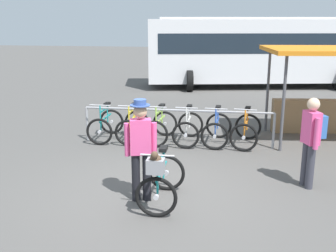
% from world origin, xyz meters
% --- Properties ---
extents(ground_plane, '(80.00, 80.00, 0.00)m').
position_xyz_m(ground_plane, '(0.00, 0.00, 0.00)').
color(ground_plane, '#514F4C').
extents(bike_rack_rail, '(4.61, 0.14, 0.88)m').
position_xyz_m(bike_rack_rail, '(-0.02, 2.85, 0.70)').
color(bike_rack_rail, '#99999E').
rests_on(bike_rack_rail, ground).
extents(racked_bike_teal, '(0.67, 1.10, 0.97)m').
position_xyz_m(racked_bike_teal, '(-1.87, 3.00, 0.37)').
color(racked_bike_teal, black).
rests_on(racked_bike_teal, ground).
extents(racked_bike_yellow, '(0.70, 1.12, 0.97)m').
position_xyz_m(racked_bike_yellow, '(-1.17, 3.01, 0.37)').
color(racked_bike_yellow, black).
rests_on(racked_bike_yellow, ground).
extents(racked_bike_lime, '(0.73, 1.13, 0.97)m').
position_xyz_m(racked_bike_lime, '(-0.47, 3.02, 0.37)').
color(racked_bike_lime, black).
rests_on(racked_bike_lime, ground).
extents(racked_bike_white, '(0.67, 1.09, 0.97)m').
position_xyz_m(racked_bike_white, '(0.23, 3.04, 0.37)').
color(racked_bike_white, black).
rests_on(racked_bike_white, ground).
extents(racked_bike_blue, '(0.72, 1.12, 0.97)m').
position_xyz_m(racked_bike_blue, '(0.93, 3.05, 0.37)').
color(racked_bike_blue, black).
rests_on(racked_bike_blue, ground).
extents(racked_bike_orange, '(0.80, 1.19, 0.98)m').
position_xyz_m(racked_bike_orange, '(1.63, 3.06, 0.37)').
color(racked_bike_orange, black).
rests_on(racked_bike_orange, ground).
extents(featured_bicycle, '(0.67, 1.21, 1.09)m').
position_xyz_m(featured_bicycle, '(0.19, -0.53, 0.49)').
color(featured_bicycle, black).
rests_on(featured_bicycle, ground).
extents(person_with_featured_bike, '(0.52, 0.32, 1.72)m').
position_xyz_m(person_with_featured_bike, '(-0.17, -0.36, 0.95)').
color(person_with_featured_bike, black).
rests_on(person_with_featured_bike, ground).
extents(pedestrian_with_backpack, '(0.41, 0.50, 1.64)m').
position_xyz_m(pedestrian_with_backpack, '(2.68, 0.70, 0.94)').
color(pedestrian_with_backpack, '#383842').
rests_on(pedestrian_with_backpack, ground).
extents(bus_distant, '(10.30, 4.70, 3.08)m').
position_xyz_m(bus_distant, '(2.36, 12.35, 1.74)').
color(bus_distant, silver).
rests_on(bus_distant, ground).
extents(market_stall, '(3.35, 2.65, 2.30)m').
position_xyz_m(market_stall, '(3.56, 4.13, 1.39)').
color(market_stall, '#4C4C51').
rests_on(market_stall, ground).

